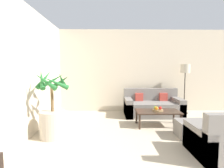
# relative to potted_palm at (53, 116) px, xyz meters

# --- Properties ---
(wall_back) EXTENTS (7.79, 0.06, 2.70)m
(wall_back) POSITION_rel_potted_palm_xyz_m (2.63, 2.31, 0.90)
(wall_back) COLOR beige
(wall_back) RESTS_ON ground_plane
(potted_palm) EXTENTS (0.69, 0.75, 1.43)m
(potted_palm) POSITION_rel_potted_palm_xyz_m (0.00, 0.00, 0.00)
(potted_palm) COLOR #ADA393
(potted_palm) RESTS_ON ground_plane
(sofa_loveseat) EXTENTS (1.70, 0.86, 0.80)m
(sofa_loveseat) POSITION_rel_potted_palm_xyz_m (2.48, 1.68, -0.18)
(sofa_loveseat) COLOR slate
(sofa_loveseat) RESTS_ON ground_plane
(floor_lamp) EXTENTS (0.28, 0.28, 1.56)m
(floor_lamp) POSITION_rel_potted_palm_xyz_m (3.56, 1.93, 0.85)
(floor_lamp) COLOR #2D2823
(floor_lamp) RESTS_ON ground_plane
(coffee_table) EXTENTS (1.07, 0.55, 0.38)m
(coffee_table) POSITION_rel_potted_palm_xyz_m (2.36, 0.68, -0.12)
(coffee_table) COLOR #38281E
(coffee_table) RESTS_ON ground_plane
(fruit_bowl) EXTENTS (0.26, 0.26, 0.04)m
(fruit_bowl) POSITION_rel_potted_palm_xyz_m (2.36, 0.69, -0.05)
(fruit_bowl) COLOR #997A4C
(fruit_bowl) RESTS_ON coffee_table
(apple_red) EXTENTS (0.08, 0.08, 0.08)m
(apple_red) POSITION_rel_potted_palm_xyz_m (2.41, 0.65, 0.01)
(apple_red) COLOR red
(apple_red) RESTS_ON fruit_bowl
(apple_green) EXTENTS (0.07, 0.07, 0.07)m
(apple_green) POSITION_rel_potted_palm_xyz_m (2.31, 0.73, 0.01)
(apple_green) COLOR olive
(apple_green) RESTS_ON fruit_bowl
(orange_fruit) EXTENTS (0.08, 0.08, 0.08)m
(orange_fruit) POSITION_rel_potted_palm_xyz_m (2.32, 0.64, 0.01)
(orange_fruit) COLOR orange
(orange_fruit) RESTS_ON fruit_bowl
(armchair) EXTENTS (0.77, 0.80, 0.78)m
(armchair) POSITION_rel_potted_palm_xyz_m (2.91, -0.86, -0.19)
(armchair) COLOR slate
(armchair) RESTS_ON ground_plane
(ottoman) EXTENTS (0.62, 0.48, 0.34)m
(ottoman) POSITION_rel_potted_palm_xyz_m (2.88, -0.04, -0.28)
(ottoman) COLOR slate
(ottoman) RESTS_ON ground_plane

